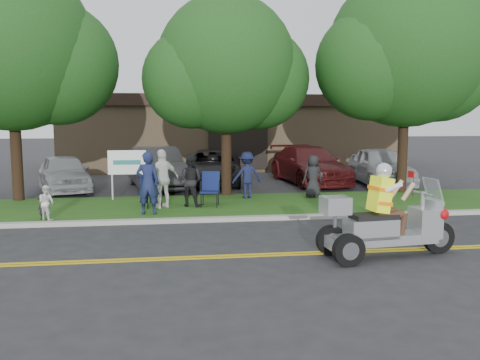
{
  "coord_description": "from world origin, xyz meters",
  "views": [
    {
      "loc": [
        -1.55,
        -10.59,
        2.86
      ],
      "look_at": [
        0.25,
        2.0,
        1.27
      ],
      "focal_mm": 38.0,
      "sensor_mm": 36.0,
      "label": 1
    }
  ],
  "objects": [
    {
      "name": "centerline_far",
      "position": [
        0.0,
        -0.42,
        0.01
      ],
      "size": [
        60.0,
        0.1,
        0.01
      ],
      "primitive_type": "cube",
      "color": "gold",
      "rests_on": "ground"
    },
    {
      "name": "ground",
      "position": [
        0.0,
        0.0,
        0.0
      ],
      "size": [
        120.0,
        120.0,
        0.0
      ],
      "primitive_type": "plane",
      "color": "#28282B",
      "rests_on": "ground"
    },
    {
      "name": "tree_left",
      "position": [
        -6.44,
        7.03,
        4.85
      ],
      "size": [
        6.62,
        5.4,
        7.78
      ],
      "color": "#332114",
      "rests_on": "ground"
    },
    {
      "name": "spectator_adult_right",
      "position": [
        -1.71,
        4.83,
        1.0
      ],
      "size": [
        1.13,
        0.86,
        1.78
      ],
      "primitive_type": "imported",
      "rotation": [
        0.0,
        0.0,
        3.61
      ],
      "color": "white",
      "rests_on": "grass_verge"
    },
    {
      "name": "tree_right",
      "position": [
        7.06,
        7.03,
        5.03
      ],
      "size": [
        6.86,
        5.6,
        8.07
      ],
      "color": "#332114",
      "rests_on": "ground"
    },
    {
      "name": "spectator_adult_left",
      "position": [
        -2.12,
        3.82,
        1.0
      ],
      "size": [
        0.7,
        0.5,
        1.79
      ],
      "primitive_type": "imported",
      "rotation": [
        0.0,
        0.0,
        3.02
      ],
      "color": "#1A2248",
      "rests_on": "grass_verge"
    },
    {
      "name": "curb",
      "position": [
        0.0,
        3.05,
        0.06
      ],
      "size": [
        60.0,
        0.25,
        0.12
      ],
      "primitive_type": "cube",
      "color": "#A8A89E",
      "rests_on": "ground"
    },
    {
      "name": "tree_mid",
      "position": [
        0.55,
        7.23,
        4.43
      ],
      "size": [
        5.88,
        4.8,
        7.05
      ],
      "color": "#332114",
      "rests_on": "ground"
    },
    {
      "name": "commercial_building",
      "position": [
        2.0,
        18.98,
        2.01
      ],
      "size": [
        18.0,
        8.2,
        4.0
      ],
      "color": "#9E7F5B",
      "rests_on": "ground"
    },
    {
      "name": "grass_verge",
      "position": [
        0.0,
        5.2,
        0.06
      ],
      "size": [
        60.0,
        4.0,
        0.1
      ],
      "primitive_type": "cube",
      "color": "#1D5115",
      "rests_on": "ground"
    },
    {
      "name": "parked_car_far_right",
      "position": [
        7.25,
        9.46,
        0.81
      ],
      "size": [
        2.38,
        4.9,
        1.61
      ],
      "primitive_type": "imported",
      "rotation": [
        0.0,
        0.0,
        -0.1
      ],
      "color": "#A7A9AE",
      "rests_on": "ground"
    },
    {
      "name": "child_left",
      "position": [
        -4.89,
        3.46,
        0.55
      ],
      "size": [
        0.38,
        0.33,
        0.88
      ],
      "primitive_type": "imported",
      "rotation": [
        0.0,
        0.0,
        3.6
      ],
      "color": "black",
      "rests_on": "grass_verge"
    },
    {
      "name": "child_right",
      "position": [
        -4.79,
        3.4,
        0.58
      ],
      "size": [
        0.58,
        0.55,
        0.94
      ],
      "primitive_type": "imported",
      "rotation": [
        0.0,
        0.0,
        2.54
      ],
      "color": "white",
      "rests_on": "grass_verge"
    },
    {
      "name": "parked_car_mid",
      "position": [
        0.31,
        10.81,
        0.73
      ],
      "size": [
        3.11,
        5.53,
        1.46
      ],
      "primitive_type": "imported",
      "rotation": [
        0.0,
        0.0,
        -0.14
      ],
      "color": "black",
      "rests_on": "ground"
    },
    {
      "name": "spectator_chair_a",
      "position": [
        1.1,
        6.28,
        0.9
      ],
      "size": [
        1.11,
        0.76,
        1.58
      ],
      "primitive_type": "imported",
      "rotation": [
        0.0,
        0.0,
        3.32
      ],
      "color": "#161B3D",
      "rests_on": "grass_verge"
    },
    {
      "name": "trike_scooter",
      "position": [
        2.78,
        -1.0,
        0.68
      ],
      "size": [
        2.98,
        1.04,
        1.94
      ],
      "rotation": [
        0.0,
        0.0,
        0.1
      ],
      "color": "black",
      "rests_on": "ground"
    },
    {
      "name": "business_sign",
      "position": [
        -2.9,
        6.6,
        1.26
      ],
      "size": [
        1.25,
        0.06,
        1.75
      ],
      "color": "silver",
      "rests_on": "ground"
    },
    {
      "name": "parked_car_right",
      "position": [
        4.5,
        10.59,
        0.79
      ],
      "size": [
        2.76,
        5.65,
        1.58
      ],
      "primitive_type": "imported",
      "rotation": [
        0.0,
        0.0,
        0.1
      ],
      "color": "#4B1112",
      "rests_on": "ground"
    },
    {
      "name": "centerline_near",
      "position": [
        0.0,
        -0.58,
        0.01
      ],
      "size": [
        60.0,
        0.1,
        0.01
      ],
      "primitive_type": "cube",
      "color": "gold",
      "rests_on": "ground"
    },
    {
      "name": "parked_car_left",
      "position": [
        -2.0,
        9.75,
        0.82
      ],
      "size": [
        2.64,
        5.24,
        1.65
      ],
      "primitive_type": "imported",
      "rotation": [
        0.0,
        0.0,
        0.19
      ],
      "color": "#2B2B2D",
      "rests_on": "ground"
    },
    {
      "name": "spectator_adult_mid",
      "position": [
        -0.87,
        4.98,
        0.91
      ],
      "size": [
        0.97,
        0.9,
        1.61
      ],
      "primitive_type": "imported",
      "rotation": [
        0.0,
        0.0,
        2.67
      ],
      "color": "black",
      "rests_on": "grass_verge"
    },
    {
      "name": "parked_car_far_left",
      "position": [
        -5.5,
        9.51,
        0.71
      ],
      "size": [
        2.9,
        4.51,
        1.43
      ],
      "primitive_type": "imported",
      "rotation": [
        0.0,
        0.0,
        0.31
      ],
      "color": "#989B9F",
      "rests_on": "ground"
    },
    {
      "name": "lawn_chair_a",
      "position": [
        -0.26,
        4.97,
        0.7
      ],
      "size": [
        0.67,
        0.68,
        1.06
      ],
      "rotation": [
        0.0,
        0.0,
        -0.21
      ],
      "color": "black",
      "rests_on": "grass_verge"
    },
    {
      "name": "spectator_chair_b",
      "position": [
        3.35,
        6.1,
        0.84
      ],
      "size": [
        0.76,
        0.54,
        1.46
      ],
      "primitive_type": "imported",
      "rotation": [
        0.0,
        0.0,
        3.26
      ],
      "color": "black",
      "rests_on": "grass_verge"
    },
    {
      "name": "lawn_chair_b",
      "position": [
        -2.12,
        5.08,
        0.66
      ],
      "size": [
        0.7,
        0.71,
        0.98
      ],
      "rotation": [
        0.0,
        0.0,
        0.47
      ],
      "color": "black",
      "rests_on": "grass_verge"
    }
  ]
}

